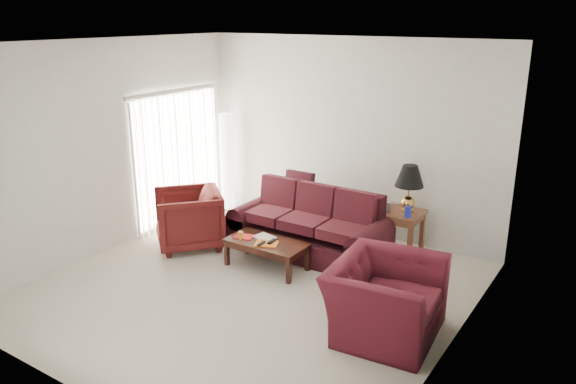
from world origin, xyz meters
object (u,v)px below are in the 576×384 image
object	(u,v)px
floor_lamp	(227,162)
armchair_right	(385,299)
end_table	(400,232)
coffee_table	(267,255)
armchair_left	(189,219)
sofa	(308,223)

from	to	relation	value
floor_lamp	armchair_right	size ratio (longest dim) A/B	1.39
end_table	armchair_right	world-z (taller)	armchair_right
floor_lamp	coffee_table	size ratio (longest dim) A/B	1.56
end_table	armchair_left	size ratio (longest dim) A/B	0.67
sofa	floor_lamp	xyz separation A→B (m)	(-2.19, 0.89, 0.40)
armchair_left	armchair_right	world-z (taller)	armchair_left
sofa	coffee_table	distance (m)	0.79
sofa	end_table	world-z (taller)	sofa
coffee_table	armchair_left	bearing A→B (deg)	-178.97
sofa	armchair_right	bearing A→B (deg)	-39.61
end_table	armchair_left	bearing A→B (deg)	-151.54
floor_lamp	armchair_right	world-z (taller)	floor_lamp
floor_lamp	armchair_left	world-z (taller)	floor_lamp
sofa	end_table	xyz separation A→B (m)	(1.09, 0.75, -0.15)
sofa	end_table	distance (m)	1.34
sofa	coffee_table	world-z (taller)	sofa
sofa	armchair_right	size ratio (longest dim) A/B	1.84
end_table	armchair_right	size ratio (longest dim) A/B	0.51
end_table	coffee_table	distance (m)	1.97
armchair_right	coffee_table	distance (m)	2.11
sofa	armchair_left	bearing A→B (deg)	-158.62
armchair_left	coffee_table	world-z (taller)	armchair_left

